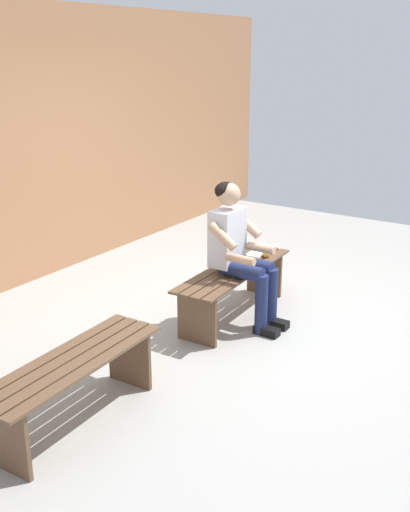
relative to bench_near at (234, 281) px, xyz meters
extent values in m
cube|color=#9E9E99|center=(1.01, 1.00, -0.36)|extent=(10.00, 7.00, 0.04)
cube|color=#B27A51|center=(0.50, -2.37, 1.05)|extent=(9.50, 0.24, 2.80)
cube|color=brown|center=(0.01, -0.16, 0.11)|extent=(1.52, 0.15, 0.02)
cube|color=brown|center=(0.00, -0.05, 0.11)|extent=(1.52, 0.15, 0.02)
cube|color=brown|center=(0.00, 0.05, 0.11)|extent=(1.52, 0.15, 0.02)
cube|color=brown|center=(-0.01, 0.16, 0.11)|extent=(1.52, 0.15, 0.02)
cube|color=brown|center=(-0.64, -0.02, -0.12)|extent=(0.04, 0.37, 0.44)
cube|color=brown|center=(0.64, 0.02, -0.12)|extent=(0.04, 0.37, 0.44)
cube|color=brown|center=(2.03, -0.16, 0.11)|extent=(1.39, 0.14, 0.02)
cube|color=brown|center=(2.02, -0.05, 0.11)|extent=(1.39, 0.14, 0.02)
cube|color=brown|center=(2.02, 0.05, 0.11)|extent=(1.39, 0.14, 0.02)
cube|color=brown|center=(2.02, 0.16, 0.11)|extent=(1.39, 0.14, 0.02)
cube|color=brown|center=(1.45, -0.02, -0.12)|extent=(0.04, 0.37, 0.44)
cube|color=brown|center=(2.60, 0.02, -0.12)|extent=(0.04, 0.37, 0.44)
cube|color=silver|center=(0.09, -0.02, 0.44)|extent=(0.34, 0.20, 0.50)
sphere|color=tan|center=(0.09, -0.01, 0.82)|extent=(0.20, 0.20, 0.20)
ellipsoid|color=black|center=(0.09, -0.04, 0.85)|extent=(0.20, 0.19, 0.15)
cylinder|color=navy|center=(0.00, 0.18, 0.19)|extent=(0.13, 0.40, 0.13)
cylinder|color=navy|center=(0.18, 0.18, 0.19)|extent=(0.13, 0.40, 0.13)
cylinder|color=navy|center=(0.00, 0.38, -0.08)|extent=(0.11, 0.11, 0.53)
cube|color=black|center=(0.00, 0.44, -0.31)|extent=(0.10, 0.22, 0.07)
cylinder|color=navy|center=(0.18, 0.38, -0.08)|extent=(0.11, 0.11, 0.53)
cube|color=black|center=(0.18, 0.44, -0.31)|extent=(0.10, 0.22, 0.07)
cylinder|color=tan|center=(-0.12, 0.06, 0.51)|extent=(0.08, 0.28, 0.23)
cylinder|color=tan|center=(-0.09, 0.22, 0.33)|extent=(0.07, 0.26, 0.07)
cylinder|color=tan|center=(0.30, 0.06, 0.51)|extent=(0.08, 0.28, 0.23)
cylinder|color=tan|center=(0.27, 0.22, 0.33)|extent=(0.07, 0.26, 0.07)
sphere|color=gold|center=(-0.44, 0.09, 0.16)|extent=(0.08, 0.08, 0.08)
cube|color=white|center=(-0.64, -0.02, 0.13)|extent=(0.21, 0.16, 0.02)
cube|color=white|center=(-0.43, -0.02, 0.13)|extent=(0.21, 0.16, 0.02)
cube|color=red|center=(-0.54, -0.02, 0.12)|extent=(0.42, 0.17, 0.01)
camera|label=1|loc=(4.45, 2.60, 1.99)|focal=42.78mm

